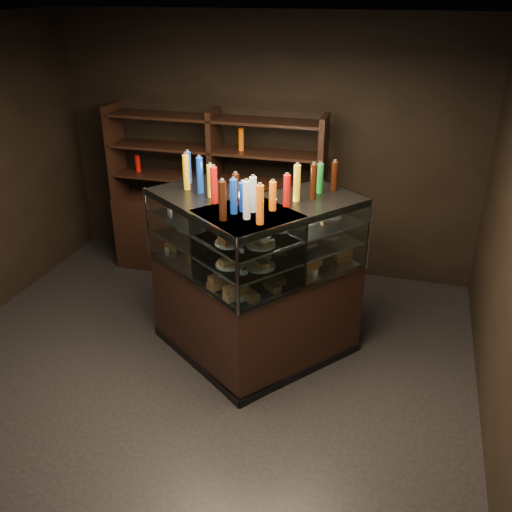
{
  "coord_description": "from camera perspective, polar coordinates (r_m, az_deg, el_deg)",
  "views": [
    {
      "loc": [
        1.74,
        -3.86,
        3.27
      ],
      "look_at": [
        0.55,
        0.25,
        1.2
      ],
      "focal_mm": 40.0,
      "sensor_mm": 36.0,
      "label": 1
    }
  ],
  "objects": [
    {
      "name": "ground",
      "position": [
        5.35,
        -6.5,
        -12.02
      ],
      "size": [
        5.0,
        5.0,
        0.0
      ],
      "primitive_type": "plane",
      "color": "black",
      "rests_on": "ground"
    },
    {
      "name": "room_shell",
      "position": [
        4.43,
        -7.75,
        8.21
      ],
      "size": [
        5.02,
        5.02,
        3.01
      ],
      "color": "black",
      "rests_on": "ground"
    },
    {
      "name": "display_case",
      "position": [
        5.29,
        -0.41,
        -5.36
      ],
      "size": [
        2.05,
        1.59,
        1.58
      ],
      "rotation": [
        0.0,
        0.0,
        0.15
      ],
      "color": "black",
      "rests_on": "ground"
    },
    {
      "name": "food_display",
      "position": [
        4.96,
        -0.44,
        1.54
      ],
      "size": [
        1.6,
        1.13,
        0.48
      ],
      "color": "#C77747",
      "rests_on": "display_case"
    },
    {
      "name": "bottles_top",
      "position": [
        4.79,
        -0.46,
        6.93
      ],
      "size": [
        1.42,
        1.0,
        0.3
      ],
      "color": "#0F38B2",
      "rests_on": "display_case"
    },
    {
      "name": "potted_conifer",
      "position": [
        5.74,
        2.47,
        -3.16
      ],
      "size": [
        0.4,
        0.4,
        0.85
      ],
      "rotation": [
        0.0,
        0.0,
        -0.44
      ],
      "color": "black",
      "rests_on": "ground"
    },
    {
      "name": "back_shelving",
      "position": [
        6.85,
        -3.96,
        2.89
      ],
      "size": [
        2.54,
        0.46,
        2.0
      ],
      "rotation": [
        0.0,
        0.0,
        0.02
      ],
      "color": "black",
      "rests_on": "ground"
    }
  ]
}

